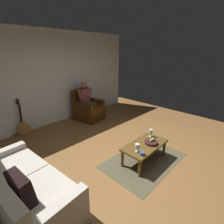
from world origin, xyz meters
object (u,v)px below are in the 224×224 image
(fruit_bowl, at_px, (151,142))
(couch, at_px, (22,191))
(candle_jar, at_px, (142,153))
(armchair, at_px, (88,109))
(guitar, at_px, (24,127))
(person_seated, at_px, (87,100))
(coffee_table, at_px, (145,147))
(wine_glass_far, at_px, (137,146))
(wine_glass_near, at_px, (151,132))

(fruit_bowl, bearing_deg, couch, -16.49)
(fruit_bowl, bearing_deg, candle_jar, 11.95)
(armchair, relative_size, guitar, 1.01)
(person_seated, bearing_deg, fruit_bowl, 70.38)
(couch, xyz_separation_m, guitar, (-0.85, -2.42, -0.09))
(coffee_table, height_order, fruit_bowl, fruit_bowl)
(guitar, distance_m, candle_jar, 3.33)
(person_seated, xyz_separation_m, candle_jar, (0.96, 2.85, -0.24))
(couch, distance_m, wine_glass_far, 1.95)
(armchair, xyz_separation_m, couch, (2.77, 2.05, -0.03))
(coffee_table, xyz_separation_m, fruit_bowl, (-0.11, 0.07, 0.09))
(armchair, distance_m, fruit_bowl, 2.77)
(couch, bearing_deg, coffee_table, 69.33)
(wine_glass_far, xyz_separation_m, candle_jar, (0.03, 0.13, -0.08))
(wine_glass_near, height_order, candle_jar, wine_glass_near)
(person_seated, xyz_separation_m, wine_glass_far, (0.94, 2.72, -0.16))
(couch, relative_size, guitar, 1.88)
(armchair, relative_size, fruit_bowl, 3.83)
(couch, distance_m, candle_jar, 1.97)
(candle_jar, bearing_deg, coffee_table, -153.86)
(person_seated, bearing_deg, wine_glass_far, 61.66)
(person_seated, relative_size, coffee_table, 1.23)
(wine_glass_far, bearing_deg, coffee_table, -172.87)
(person_seated, height_order, guitar, person_seated)
(armchair, relative_size, person_seated, 0.81)
(armchair, xyz_separation_m, candle_jar, (0.97, 2.82, 0.08))
(couch, relative_size, coffee_table, 1.86)
(armchair, height_order, person_seated, person_seated)
(person_seated, height_order, wine_glass_far, person_seated)
(armchair, xyz_separation_m, wine_glass_near, (0.26, 2.55, 0.17))
(coffee_table, height_order, wine_glass_near, wine_glass_near)
(coffee_table, relative_size, guitar, 1.01)
(guitar, height_order, wine_glass_near, guitar)
(coffee_table, xyz_separation_m, wine_glass_far, (0.32, 0.04, 0.17))
(wine_glass_far, bearing_deg, wine_glass_near, -168.18)
(wine_glass_near, distance_m, fruit_bowl, 0.31)
(wine_glass_near, relative_size, fruit_bowl, 0.65)
(couch, height_order, coffee_table, couch)
(wine_glass_near, bearing_deg, armchair, -95.87)
(coffee_table, xyz_separation_m, wine_glass_near, (-0.36, -0.10, 0.17))
(person_seated, xyz_separation_m, coffee_table, (0.62, 2.68, -0.33))
(couch, height_order, wine_glass_far, couch)
(armchair, xyz_separation_m, guitar, (1.92, -0.37, -0.12))
(wine_glass_near, bearing_deg, couch, -11.16)
(person_seated, bearing_deg, guitar, -19.22)
(coffee_table, distance_m, fruit_bowl, 0.16)
(guitar, xyz_separation_m, candle_jar, (-0.95, 3.19, 0.21))
(armchair, bearing_deg, coffee_table, 67.52)
(wine_glass_near, bearing_deg, fruit_bowl, 35.69)
(couch, height_order, wine_glass_near, couch)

